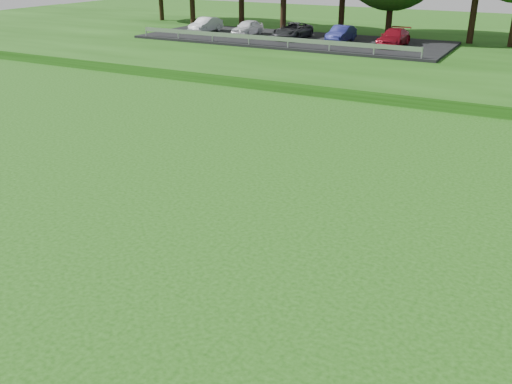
% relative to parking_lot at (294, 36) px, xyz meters
% --- Properties ---
extents(parking_lot, '(24.00, 9.00, 1.38)m').
position_rel_parking_lot_xyz_m(parking_lot, '(0.00, 0.00, 0.00)').
color(parking_lot, black).
rests_on(parking_lot, berm).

